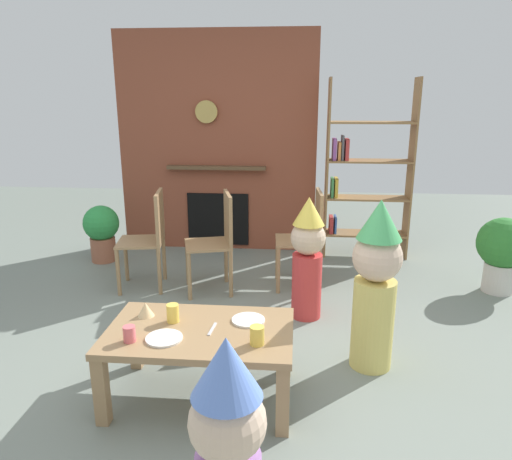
{
  "coord_description": "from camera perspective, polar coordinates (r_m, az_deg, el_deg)",
  "views": [
    {
      "loc": [
        0.42,
        -2.73,
        1.72
      ],
      "look_at": [
        0.15,
        0.4,
        0.83
      ],
      "focal_mm": 33.34,
      "sensor_mm": 36.0,
      "label": 1
    }
  ],
  "objects": [
    {
      "name": "coffee_table",
      "position": [
        2.81,
        -6.72,
        -12.96
      ],
      "size": [
        1.06,
        0.65,
        0.44
      ],
      "color": "#9E7A51",
      "rests_on": "ground_plane"
    },
    {
      "name": "paper_cup_near_right",
      "position": [
        2.7,
        -14.95,
        -11.95
      ],
      "size": [
        0.07,
        0.07,
        0.09
      ],
      "primitive_type": "cylinder",
      "color": "#E5666B",
      "rests_on": "coffee_table"
    },
    {
      "name": "brick_fireplace_feature",
      "position": [
        5.42,
        -4.6,
        10.22
      ],
      "size": [
        2.2,
        0.28,
        2.4
      ],
      "color": "brown",
      "rests_on": "ground_plane"
    },
    {
      "name": "dining_chair_middle",
      "position": [
        4.24,
        -4.58,
        -0.77
      ],
      "size": [
        0.49,
        0.49,
        0.9
      ],
      "rotation": [
        0.0,
        0.0,
        3.4
      ],
      "color": "#9E7A51",
      "rests_on": "ground_plane"
    },
    {
      "name": "child_in_pink",
      "position": [
        3.1,
        14.16,
        -6.01
      ],
      "size": [
        0.31,
        0.31,
        1.12
      ],
      "rotation": [
        0.0,
        0.0,
        -2.75
      ],
      "color": "#E0CC66",
      "rests_on": "ground_plane"
    },
    {
      "name": "paper_cup_center",
      "position": [
        2.86,
        -9.95,
        -9.8
      ],
      "size": [
        0.07,
        0.07,
        0.11
      ],
      "primitive_type": "cylinder",
      "color": "#F2CC4C",
      "rests_on": "coffee_table"
    },
    {
      "name": "dining_chair_right",
      "position": [
        4.35,
        6.26,
        -0.4
      ],
      "size": [
        0.43,
        0.43,
        0.9
      ],
      "rotation": [
        0.0,
        0.0,
        3.21
      ],
      "color": "#9E7A51",
      "rests_on": "ground_plane"
    },
    {
      "name": "paper_cup_near_left",
      "position": [
        2.58,
        0.13,
        -12.54
      ],
      "size": [
        0.08,
        0.08,
        0.1
      ],
      "primitive_type": "cylinder",
      "color": "#F2CC4C",
      "rests_on": "coffee_table"
    },
    {
      "name": "paper_plate_front",
      "position": [
        2.7,
        -10.97,
        -12.62
      ],
      "size": [
        0.2,
        0.2,
        0.01
      ],
      "primitive_type": "cylinder",
      "color": "white",
      "rests_on": "coffee_table"
    },
    {
      "name": "child_with_cone_hat",
      "position": [
        1.82,
        -3.37,
        -25.53
      ],
      "size": [
        0.27,
        0.27,
        0.98
      ],
      "rotation": [
        0.0,
        0.0,
        1.86
      ],
      "color": "#B27FCC",
      "rests_on": "ground_plane"
    },
    {
      "name": "child_by_the_chairs",
      "position": [
        3.73,
        6.2,
        -3.01
      ],
      "size": [
        0.27,
        0.27,
        0.98
      ],
      "rotation": [
        0.0,
        0.0,
        -2.08
      ],
      "color": "#D13838",
      "rests_on": "ground_plane"
    },
    {
      "name": "potted_plant_tall",
      "position": [
        4.76,
        27.47,
        -2.02
      ],
      "size": [
        0.45,
        0.45,
        0.69
      ],
      "color": "beige",
      "rests_on": "ground_plane"
    },
    {
      "name": "dining_chair_left",
      "position": [
        4.4,
        -12.57,
        -0.48
      ],
      "size": [
        0.46,
        0.46,
        0.9
      ],
      "rotation": [
        0.0,
        0.0,
        3.3
      ],
      "color": "#9E7A51",
      "rests_on": "ground_plane"
    },
    {
      "name": "birthday_cake_slice",
      "position": [
        2.96,
        -13.1,
        -9.26
      ],
      "size": [
        0.1,
        0.1,
        0.09
      ],
      "primitive_type": "cone",
      "color": "#EAC68C",
      "rests_on": "coffee_table"
    },
    {
      "name": "paper_plate_rear",
      "position": [
        2.85,
        -0.93,
        -10.74
      ],
      "size": [
        0.2,
        0.2,
        0.01
      ],
      "primitive_type": "cylinder",
      "color": "white",
      "rests_on": "coffee_table"
    },
    {
      "name": "bookshelf",
      "position": [
        5.24,
        12.61,
        6.48
      ],
      "size": [
        0.9,
        0.28,
        1.9
      ],
      "color": "olive",
      "rests_on": "ground_plane"
    },
    {
      "name": "ground_plane",
      "position": [
        3.25,
        -3.37,
        -16.13
      ],
      "size": [
        12.0,
        12.0,
        0.0
      ],
      "primitive_type": "plane",
      "color": "gray"
    },
    {
      "name": "potted_plant_short",
      "position": [
        5.3,
        -18.03,
        0.04
      ],
      "size": [
        0.37,
        0.37,
        0.61
      ],
      "color": "#9E5B42",
      "rests_on": "ground_plane"
    },
    {
      "name": "table_fork",
      "position": [
        2.76,
        -5.26,
        -11.73
      ],
      "size": [
        0.03,
        0.15,
        0.01
      ],
      "primitive_type": "cube",
      "rotation": [
        0.0,
        0.0,
        1.47
      ],
      "color": "silver",
      "rests_on": "coffee_table"
    }
  ]
}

